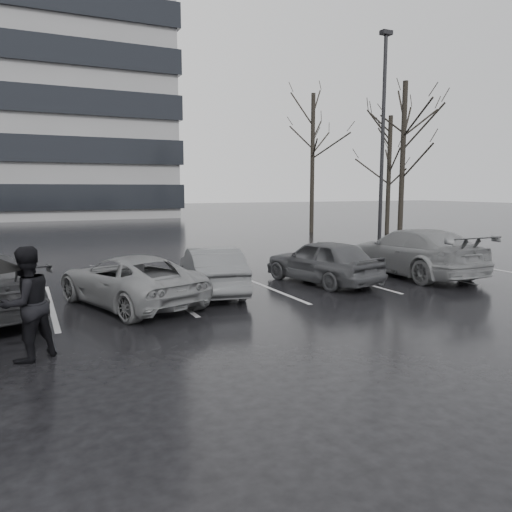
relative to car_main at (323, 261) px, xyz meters
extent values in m
plane|color=black|center=(-2.33, -2.21, -0.65)|extent=(160.00, 160.00, 0.00)
imported|color=black|center=(0.00, 0.00, 0.00)|extent=(2.24, 4.03, 1.30)
imported|color=#323235|center=(-3.40, 0.06, -0.04)|extent=(1.92, 3.87, 1.22)
imported|color=#535456|center=(-5.62, -0.39, -0.05)|extent=(3.24, 4.68, 1.19)
imported|color=#535456|center=(3.31, -0.05, 0.10)|extent=(2.17, 5.16, 1.49)
imported|color=black|center=(-7.85, -3.58, 0.27)|extent=(1.13, 1.07, 1.84)
cylinder|color=gray|center=(7.51, 6.74, -0.54)|extent=(0.54, 0.54, 0.21)
cylinder|color=black|center=(7.51, 6.74, 4.18)|extent=(0.17, 0.17, 9.65)
cube|color=black|center=(7.51, 6.74, 9.05)|extent=(0.54, 0.32, 0.19)
cube|color=#A7A6A9|center=(-7.33, 0.29, -0.65)|extent=(0.12, 5.00, 0.00)
cube|color=#A7A6A9|center=(-4.53, 0.29, -0.65)|extent=(0.12, 5.00, 0.00)
cube|color=#A7A6A9|center=(-1.73, 0.29, -0.65)|extent=(0.12, 5.00, 0.00)
cube|color=#A7A6A9|center=(1.07, 0.29, -0.65)|extent=(0.12, 5.00, 0.00)
cube|color=#A7A6A9|center=(3.87, 0.29, -0.65)|extent=(0.12, 5.00, 0.00)
cube|color=#A7A6A9|center=(6.67, 0.29, -0.65)|extent=(0.12, 5.00, 0.00)
cylinder|color=black|center=(9.67, 7.79, 3.35)|extent=(0.26, 0.26, 8.00)
cylinder|color=black|center=(12.17, 11.79, 2.85)|extent=(0.26, 0.26, 7.00)
cylinder|color=black|center=(8.67, 14.79, 3.60)|extent=(0.26, 0.26, 8.50)
camera|label=1|loc=(-7.83, -12.14, 2.09)|focal=35.00mm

